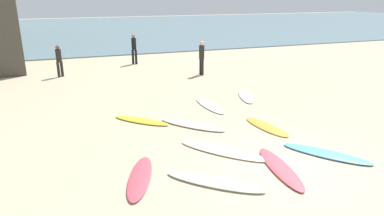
# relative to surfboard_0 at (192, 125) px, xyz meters

# --- Properties ---
(ground_plane) EXTENTS (120.00, 120.00, 0.00)m
(ground_plane) POSITION_rel_surfboard_0_xyz_m (1.34, -3.37, -0.04)
(ground_plane) COLOR #C6B28E
(ocean_water) EXTENTS (120.00, 40.00, 0.08)m
(ocean_water) POSITION_rel_surfboard_0_xyz_m (1.34, 34.32, -0.00)
(ocean_water) COLOR slate
(ocean_water) RESTS_ON ground_plane
(surfboard_0) EXTENTS (1.97, 2.11, 0.09)m
(surfboard_0) POSITION_rel_surfboard_0_xyz_m (0.00, 0.00, 0.00)
(surfboard_0) COLOR #F5DBCA
(surfboard_0) RESTS_ON ground_plane
(surfboard_1) EXTENTS (1.19, 2.17, 0.08)m
(surfboard_1) POSITION_rel_surfboard_0_xyz_m (-2.33, -2.80, -0.00)
(surfboard_1) COLOR #D64958
(surfboard_1) RESTS_ON ground_plane
(surfboard_2) EXTENTS (1.85, 1.82, 0.08)m
(surfboard_2) POSITION_rel_surfboard_0_xyz_m (-1.48, 0.98, -0.00)
(surfboard_2) COLOR yellow
(surfboard_2) RESTS_ON ground_plane
(surfboard_3) EXTENTS (0.65, 2.22, 0.06)m
(surfboard_3) POSITION_rel_surfboard_0_xyz_m (1.34, 1.73, -0.01)
(surfboard_3) COLOR silver
(surfboard_3) RESTS_ON ground_plane
(surfboard_4) EXTENTS (2.12, 1.95, 0.09)m
(surfboard_4) POSITION_rel_surfboard_0_xyz_m (-0.76, -3.59, 0.00)
(surfboard_4) COLOR white
(surfboard_4) RESTS_ON ground_plane
(surfboard_5) EXTENTS (0.85, 2.03, 0.06)m
(surfboard_5) POSITION_rel_surfboard_0_xyz_m (2.22, -0.96, -0.01)
(surfboard_5) COLOR #F79B32
(surfboard_5) RESTS_ON ground_plane
(surfboard_6) EXTENTS (1.85, 2.20, 0.08)m
(surfboard_6) POSITION_rel_surfboard_0_xyz_m (2.65, -3.26, -0.00)
(surfboard_6) COLOR #53A1E4
(surfboard_6) RESTS_ON ground_plane
(surfboard_7) EXTENTS (1.25, 2.23, 0.08)m
(surfboard_7) POSITION_rel_surfboard_0_xyz_m (3.30, 2.43, -0.00)
(surfboard_7) COLOR white
(surfboard_7) RESTS_ON ground_plane
(surfboard_8) EXTENTS (2.15, 2.35, 0.07)m
(surfboard_8) POSITION_rel_surfboard_0_xyz_m (0.12, -2.13, -0.01)
(surfboard_8) COLOR #F7E3BE
(surfboard_8) RESTS_ON ground_plane
(surfboard_9) EXTENTS (0.85, 2.36, 0.08)m
(surfboard_9) POSITION_rel_surfboard_0_xyz_m (1.03, -3.52, -0.00)
(surfboard_9) COLOR #DA4B58
(surfboard_9) RESTS_ON ground_plane
(beachgoer_near) EXTENTS (0.38, 0.38, 1.64)m
(beachgoer_near) POSITION_rel_surfboard_0_xyz_m (-4.02, 8.99, 0.87)
(beachgoer_near) COLOR black
(beachgoer_near) RESTS_ON ground_plane
(beachgoer_mid) EXTENTS (0.31, 0.34, 1.79)m
(beachgoer_mid) POSITION_rel_surfboard_0_xyz_m (3.04, 6.89, 0.96)
(beachgoer_mid) COLOR black
(beachgoer_mid) RESTS_ON ground_plane
(beachgoer_far) EXTENTS (0.38, 0.38, 1.81)m
(beachgoer_far) POSITION_rel_surfboard_0_xyz_m (0.27, 11.07, 0.98)
(beachgoer_far) COLOR black
(beachgoer_far) RESTS_ON ground_plane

